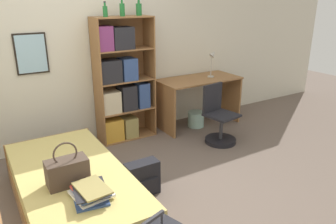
# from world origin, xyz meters

# --- Properties ---
(ground_plane) EXTENTS (14.00, 14.00, 0.00)m
(ground_plane) POSITION_xyz_m (0.00, 0.00, 0.00)
(ground_plane) COLOR #66564C
(wall_back) EXTENTS (10.00, 0.09, 2.60)m
(wall_back) POSITION_xyz_m (-0.00, 1.60, 1.30)
(wall_back) COLOR beige
(wall_back) RESTS_ON ground_plane
(bed) EXTENTS (0.99, 2.01, 0.42)m
(bed) POSITION_xyz_m (-0.64, 0.02, 0.21)
(bed) COLOR olive
(bed) RESTS_ON ground_plane
(handbag) EXTENTS (0.36, 0.19, 0.41)m
(handbag) POSITION_xyz_m (-0.72, -0.19, 0.55)
(handbag) COLOR #47382D
(handbag) RESTS_ON bed
(book_stack_on_bed) EXTENTS (0.34, 0.39, 0.11)m
(book_stack_on_bed) POSITION_xyz_m (-0.62, -0.51, 0.47)
(book_stack_on_bed) COLOR #334C84
(book_stack_on_bed) RESTS_ON bed
(bookcase) EXTENTS (0.83, 0.36, 1.76)m
(bookcase) POSITION_xyz_m (0.49, 1.37, 0.82)
(bookcase) COLOR olive
(bookcase) RESTS_ON ground_plane
(bottle_green) EXTENTS (0.06, 0.06, 0.19)m
(bottle_green) POSITION_xyz_m (0.32, 1.33, 1.83)
(bottle_green) COLOR #1E6B2D
(bottle_green) RESTS_ON bookcase
(bottle_brown) EXTENTS (0.07, 0.07, 0.23)m
(bottle_brown) POSITION_xyz_m (0.56, 1.35, 1.85)
(bottle_brown) COLOR #1E6B2D
(bottle_brown) RESTS_ON bookcase
(bottle_clear) EXTENTS (0.08, 0.08, 0.23)m
(bottle_clear) POSITION_xyz_m (0.83, 1.39, 1.85)
(bottle_clear) COLOR #1E6B2D
(bottle_clear) RESTS_ON bookcase
(desk) EXTENTS (1.32, 0.64, 0.78)m
(desk) POSITION_xyz_m (1.78, 1.23, 0.55)
(desk) COLOR olive
(desk) RESTS_ON ground_plane
(desk_lamp) EXTENTS (0.15, 0.10, 0.44)m
(desk_lamp) POSITION_xyz_m (2.03, 1.21, 1.08)
(desk_lamp) COLOR #ADA89E
(desk_lamp) RESTS_ON desk
(desk_chair) EXTENTS (0.47, 0.47, 0.84)m
(desk_chair) POSITION_xyz_m (1.63, 0.52, 0.27)
(desk_chair) COLOR black
(desk_chair) RESTS_ON ground_plane
(backpack) EXTENTS (0.36, 0.19, 0.38)m
(backpack) POSITION_xyz_m (0.06, -0.11, 0.19)
(backpack) COLOR black
(backpack) RESTS_ON ground_plane
(waste_bin) EXTENTS (0.26, 0.26, 0.25)m
(waste_bin) POSITION_xyz_m (1.70, 1.17, 0.12)
(waste_bin) COLOR #99C1B2
(waste_bin) RESTS_ON ground_plane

